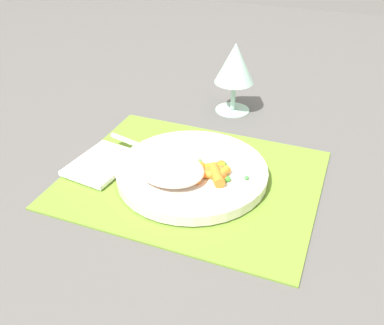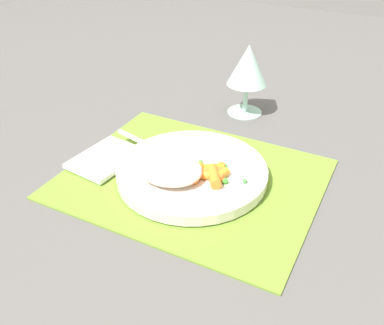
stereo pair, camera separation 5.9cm
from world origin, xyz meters
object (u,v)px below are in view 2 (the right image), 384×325
(plate, at_px, (192,172))
(carrot_portion, at_px, (209,173))
(wine_glass, at_px, (248,67))
(rice_mound, at_px, (169,169))
(fork, at_px, (169,155))
(napkin, at_px, (106,158))

(plate, bearing_deg, carrot_portion, -19.02)
(carrot_portion, bearing_deg, wine_glass, 99.85)
(carrot_portion, height_order, wine_glass, wine_glass)
(plate, xyz_separation_m, rice_mound, (-0.02, -0.04, 0.02))
(fork, bearing_deg, wine_glass, 81.64)
(plate, distance_m, carrot_portion, 0.04)
(rice_mound, bearing_deg, wine_glass, 88.60)
(carrot_portion, bearing_deg, fork, 164.08)
(carrot_portion, xyz_separation_m, fork, (-0.09, 0.02, -0.00))
(rice_mound, xyz_separation_m, fork, (-0.03, 0.05, -0.01))
(plate, height_order, fork, fork)
(rice_mound, xyz_separation_m, napkin, (-0.14, 0.01, -0.03))
(plate, bearing_deg, fork, 166.38)
(plate, bearing_deg, rice_mound, -117.64)
(fork, height_order, wine_glass, wine_glass)
(plate, height_order, napkin, plate)
(carrot_portion, distance_m, napkin, 0.19)
(plate, bearing_deg, wine_glass, 92.66)
(fork, distance_m, wine_glass, 0.27)
(napkin, bearing_deg, wine_glass, 64.07)
(wine_glass, bearing_deg, rice_mound, -91.40)
(wine_glass, bearing_deg, napkin, -115.93)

